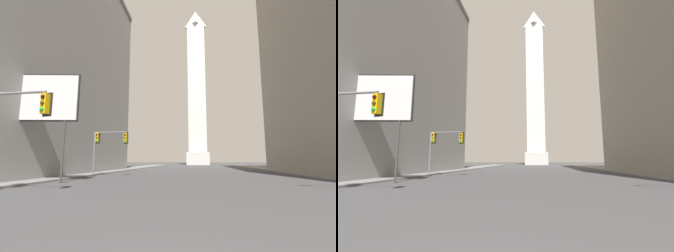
% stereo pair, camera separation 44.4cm
% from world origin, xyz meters
% --- Properties ---
extents(sidewalk_left, '(5.00, 106.53, 0.15)m').
position_xyz_m(sidewalk_left, '(-14.37, 31.96, 0.07)').
color(sidewalk_left, slate).
rests_on(sidewalk_left, ground_plane).
extents(sidewalk_right, '(5.00, 106.53, 0.15)m').
position_xyz_m(sidewalk_right, '(14.37, 31.96, 0.07)').
color(sidewalk_right, slate).
rests_on(sidewalk_right, ground_plane).
extents(obelisk, '(8.75, 8.75, 66.35)m').
position_xyz_m(obelisk, '(0.00, 88.78, 31.96)').
color(obelisk, silver).
rests_on(obelisk, ground_plane).
extents(traffic_light_near_left, '(4.23, 0.53, 5.55)m').
position_xyz_m(traffic_light_near_left, '(-10.13, 8.92, 4.20)').
color(traffic_light_near_left, slate).
rests_on(traffic_light_near_left, ground_plane).
extents(traffic_light_mid_left, '(4.20, 0.50, 5.10)m').
position_xyz_m(traffic_light_mid_left, '(-10.30, 22.96, 3.86)').
color(traffic_light_mid_left, slate).
rests_on(traffic_light_mid_left, ground_plane).
extents(billboard_sign, '(6.44, 1.20, 9.02)m').
position_xyz_m(billboard_sign, '(-12.72, 14.82, 6.82)').
color(billboard_sign, '#3F3F42').
rests_on(billboard_sign, ground_plane).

